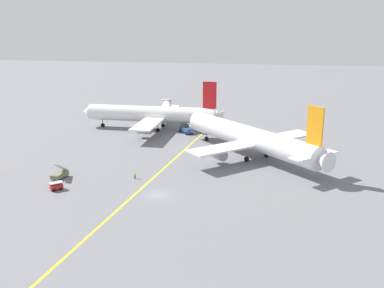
% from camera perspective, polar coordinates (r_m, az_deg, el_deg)
% --- Properties ---
extents(ground_plane, '(600.00, 600.00, 0.00)m').
position_cam_1_polar(ground_plane, '(94.06, -4.41, -6.49)').
color(ground_plane, slate).
extents(taxiway_stripe, '(12.16, 119.48, 0.01)m').
position_cam_1_polar(taxiway_stripe, '(104.01, -4.97, -4.33)').
color(taxiway_stripe, yellow).
rests_on(taxiway_stripe, ground).
extents(airliner_at_gate_left, '(48.14, 41.53, 16.29)m').
position_cam_1_polar(airliner_at_gate_left, '(149.81, -5.03, 3.75)').
color(airliner_at_gate_left, white).
rests_on(airliner_at_gate_left, ground).
extents(airliner_being_pushed, '(41.73, 42.47, 16.89)m').
position_cam_1_polar(airliner_being_pushed, '(119.44, 7.30, 0.80)').
color(airliner_being_pushed, silver).
rests_on(airliner_being_pushed, ground).
extents(pushback_tug, '(6.64, 7.71, 2.98)m').
position_cam_1_polar(pushback_tug, '(145.04, -0.74, 1.90)').
color(pushback_tug, '#2D4C8C').
rests_on(pushback_tug, ground).
extents(gse_stair_truck_yellow, '(2.63, 4.83, 4.06)m').
position_cam_1_polar(gse_stair_truck_yellow, '(107.61, -16.39, -3.66)').
color(gse_stair_truck_yellow, '#666B4C').
rests_on(gse_stair_truck_yellow, ground).
extents(gse_baggage_cart_trailing, '(3.08, 3.00, 1.71)m').
position_cam_1_polar(gse_baggage_cart_trailing, '(100.63, -16.79, -5.12)').
color(gse_baggage_cart_trailing, red).
rests_on(gse_baggage_cart_trailing, ground).
extents(ground_crew_wing_walker_right, '(0.36, 0.36, 1.64)m').
position_cam_1_polar(ground_crew_wing_walker_right, '(104.01, -7.24, -3.90)').
color(ground_crew_wing_walker_right, black).
rests_on(ground_crew_wing_walker_right, ground).
extents(jet_bridge, '(8.26, 18.52, 5.66)m').
position_cam_1_polar(jet_bridge, '(169.40, -3.14, 4.74)').
color(jet_bridge, '#B7B7BC').
rests_on(jet_bridge, ground).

